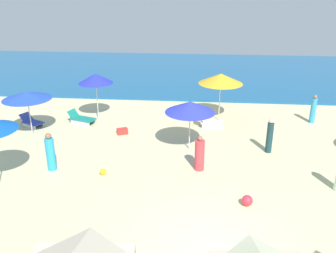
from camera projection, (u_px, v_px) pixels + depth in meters
The scene contains 16 objects.
ground_plane at pixel (210, 251), 10.52m from camera, with size 60.00×60.00×0.00m, color beige.
ocean at pixel (205, 72), 30.81m from camera, with size 60.00×16.00×0.12m, color #19578A.
umbrella_0 at pixel (190, 107), 16.19m from camera, with size 2.28×2.28×2.32m.
umbrella_1 at pixel (27, 96), 17.78m from camera, with size 2.40×2.40×2.25m.
lounge_chair_1_0 at pixel (32, 122), 19.53m from camera, with size 1.42×1.12×0.64m.
umbrella_3 at pixel (96, 78), 19.83m from camera, with size 1.92×1.92×2.61m.
lounge_chair_3_0 at pixel (81, 119), 19.89m from camera, with size 1.62×1.09×0.69m.
umbrella_4 at pixel (221, 79), 19.52m from camera, with size 2.41×2.41×2.68m.
lounge_chair_4_0 at pixel (210, 122), 19.37m from camera, with size 1.41×0.63×0.77m.
beachgoer_2 at pixel (270, 136), 16.34m from camera, with size 0.34×0.34×1.65m.
beachgoer_3 at pixel (200, 154), 14.83m from camera, with size 0.55×0.55×1.52m.
beachgoer_4 at pixel (50, 153), 14.81m from camera, with size 0.49×0.49×1.64m.
beachgoer_5 at pixel (313, 110), 19.79m from camera, with size 0.38×0.38×1.60m.
beach_ball_0 at pixel (247, 200), 12.61m from camera, with size 0.39×0.39×0.39m, color #EE2B3D.
beach_ball_1 at pixel (103, 172), 14.63m from camera, with size 0.27×0.27×0.27m, color yellow.
cooler_box_2 at pixel (122, 131), 18.53m from camera, with size 0.54×0.31×0.30m, color red.
Camera 1 is at (-0.46, -8.46, 7.32)m, focal length 38.60 mm.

